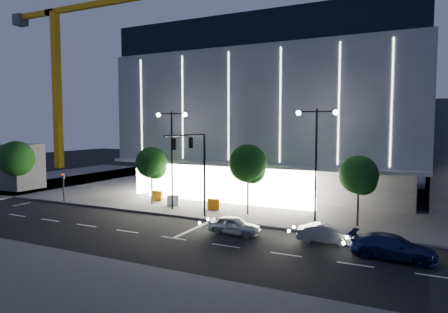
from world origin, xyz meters
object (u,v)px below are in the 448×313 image
street_lamp_west (172,145)px  car_third (393,247)px  street_lamp_east (316,149)px  tree_right (359,177)px  traffic_mast (196,160)px  ped_signal_far (63,184)px  tree_mid (248,166)px  barrier_c (214,204)px  tower_crane (60,54)px  barrier_b (173,200)px  barrier_a (158,196)px  tree_left (152,164)px  car_lead (234,225)px  car_second (326,234)px

street_lamp_west → car_third: 20.29m
street_lamp_east → tree_right: bearing=18.6°
traffic_mast → ped_signal_far: traffic_mast is taller
street_lamp_east → tree_mid: bearing=170.3°
traffic_mast → barrier_c: 5.96m
barrier_c → tree_right: bearing=-13.9°
tower_crane → tree_mid: tower_crane is taller
traffic_mast → tree_right: traffic_mast is taller
ped_signal_far → car_third: size_ratio=0.63×
barrier_b → barrier_c: (4.31, 0.04, 0.00)m
ped_signal_far → tower_crane: tower_crane is taller
ped_signal_far → barrier_c: bearing=10.5°
barrier_a → barrier_b: same height
tree_left → tree_mid: 10.00m
street_lamp_east → tree_right: 3.81m
tree_mid → car_lead: (1.31, -5.77, -3.69)m
street_lamp_west → street_lamp_east: (13.00, 0.00, 0.00)m
car_lead → tree_left: bearing=62.8°
car_second → traffic_mast: bearing=78.6°
tower_crane → tree_right: tower_crane is taller
tree_right → car_lead: size_ratio=1.46×
tree_left → barrier_a: size_ratio=5.20×
ped_signal_far → car_second: ped_signal_far is taller
tree_right → barrier_c: tree_right is taller
car_second → barrier_c: car_second is taller
ped_signal_far → tower_crane: (-25.92, 23.50, 18.62)m
barrier_b → car_third: bearing=-41.5°
street_lamp_west → tree_right: bearing=3.6°
tree_mid → barrier_a: bearing=170.6°
car_third → car_second: bearing=75.2°
street_lamp_east → tree_left: (-15.97, 1.02, -1.92)m
ped_signal_far → car_lead: size_ratio=0.79×
tower_crane → car_lead: bearing=-30.0°
car_lead → barrier_b: (-9.13, 6.07, 0.01)m
traffic_mast → car_second: (10.65, -1.35, -4.42)m
traffic_mast → street_lamp_west: 4.89m
street_lamp_west → tree_right: 16.19m
traffic_mast → barrier_b: size_ratio=6.43×
tree_left → traffic_mast: bearing=-27.8°
street_lamp_east → car_third: street_lamp_east is taller
tower_crane → car_lead: size_ratio=8.47×
tower_crane → tree_mid: 52.17m
tree_mid → tower_crane: bearing=155.0°
ped_signal_far → tree_right: size_ratio=0.54×
street_lamp_west → street_lamp_east: size_ratio=1.00×
tower_crane → car_second: (52.57, -26.01, -19.90)m
street_lamp_east → tower_crane: tower_crane is taller
tree_right → tree_left: bearing=180.0°
traffic_mast → ped_signal_far: (-16.00, 1.16, -3.14)m
tree_right → car_lead: 10.15m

